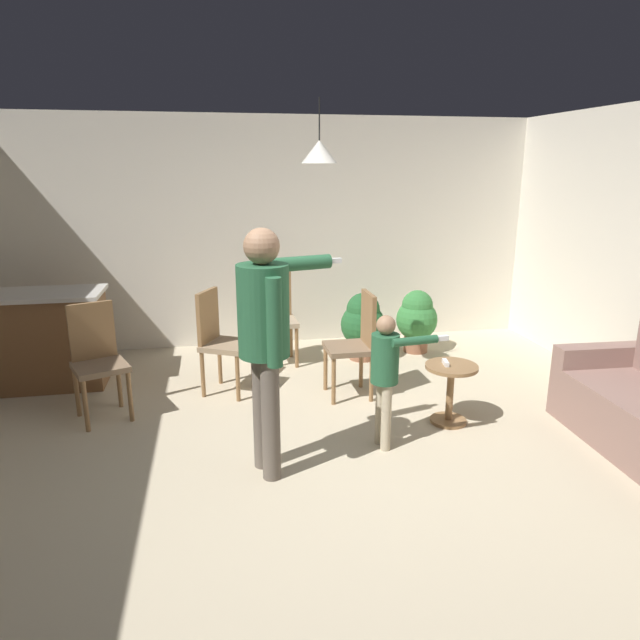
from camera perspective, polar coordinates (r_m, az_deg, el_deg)
The scene contains 14 objects.
ground at distance 4.24m, azimuth 0.59°, elevation -14.85°, with size 7.68×7.68×0.00m, color beige.
wall_back at distance 6.88m, azimuth -4.66°, elevation 8.76°, with size 6.40×0.10×2.70m, color silver.
kitchen_counter at distance 6.21m, azimuth -26.42°, elevation -1.76°, with size 1.26×0.66×0.95m.
side_table_by_couch at distance 4.93m, azimuth 13.03°, elevation -6.57°, with size 0.44×0.44×0.52m.
person_adult at distance 3.81m, azimuth -5.49°, elevation -0.66°, with size 0.79×0.64×1.75m.
person_child at distance 4.31m, azimuth 6.68°, elevation -4.71°, with size 0.57×0.31×1.06m.
dining_chair_by_counter at distance 5.31m, azimuth 3.66°, elevation -2.09°, with size 0.43×0.43×1.00m.
dining_chair_near_wall at distance 5.47m, azimuth -10.08°, elevation -1.76°, with size 0.57×0.57×1.00m.
dining_chair_centre_back at distance 6.25m, azimuth -4.45°, elevation 0.58°, with size 0.44×0.44×1.00m.
dining_chair_spare at distance 5.22m, azimuth -21.56°, elevation -3.47°, with size 0.55×0.55×1.00m.
potted_plant_corner at distance 6.70m, azimuth 9.75°, elevation 0.19°, with size 0.48×0.48×0.74m.
potted_plant_by_wall at distance 6.36m, azimuth 4.35°, elevation -0.31°, with size 0.50×0.50×0.77m.
spare_remote_on_table at distance 4.85m, azimuth 12.56°, elevation -4.22°, with size 0.04×0.13×0.04m, color white.
ceiling_light_pendant at distance 5.17m, azimuth -0.07°, elevation 16.66°, with size 0.32×0.32×0.55m.
Camera 1 is at (-0.72, -3.59, 2.13)m, focal length 31.69 mm.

